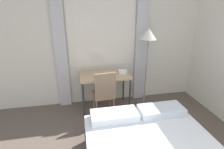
{
  "coord_description": "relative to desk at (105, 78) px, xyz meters",
  "views": [
    {
      "loc": [
        -0.58,
        -0.51,
        2.05
      ],
      "look_at": [
        -0.02,
        2.34,
        0.92
      ],
      "focal_mm": 28.0,
      "sensor_mm": 36.0,
      "label": 1
    }
  ],
  "objects": [
    {
      "name": "desk",
      "position": [
        0.0,
        0.0,
        0.0
      ],
      "size": [
        1.0,
        0.59,
        0.77
      ],
      "color": "tan",
      "rests_on": "ground_plane"
    },
    {
      "name": "telephone",
      "position": [
        0.36,
        0.0,
        0.11
      ],
      "size": [
        0.17,
        0.14,
        0.09
      ],
      "color": "white",
      "rests_on": "desk"
    },
    {
      "name": "desk_chair",
      "position": [
        -0.07,
        -0.32,
        -0.15
      ],
      "size": [
        0.43,
        0.43,
        0.96
      ],
      "rotation": [
        0.0,
        0.0,
        0.07
      ],
      "color": "#8C7259",
      "rests_on": "ground_plane"
    },
    {
      "name": "standing_lamp",
      "position": [
        0.86,
        -0.02,
        0.69
      ],
      "size": [
        0.32,
        0.32,
        1.67
      ],
      "color": "#4C4C51",
      "rests_on": "ground_plane"
    },
    {
      "name": "book",
      "position": [
        0.01,
        -0.09,
        0.09
      ],
      "size": [
        0.25,
        0.16,
        0.02
      ],
      "rotation": [
        0.0,
        0.0,
        -0.05
      ],
      "color": "navy",
      "rests_on": "desk"
    },
    {
      "name": "wall_back_with_window",
      "position": [
        0.08,
        0.37,
        0.66
      ],
      "size": [
        5.1,
        0.13,
        2.7
      ],
      "color": "silver",
      "rests_on": "ground_plane"
    }
  ]
}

